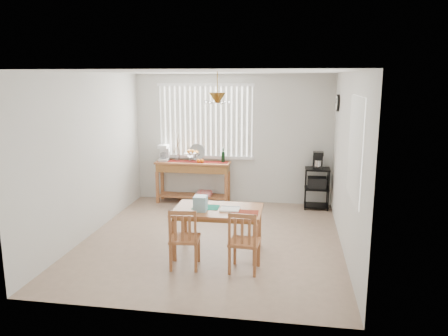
% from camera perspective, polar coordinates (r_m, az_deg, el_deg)
% --- Properties ---
extents(ground, '(4.00, 4.50, 0.01)m').
position_cam_1_polar(ground, '(7.02, -1.54, -9.34)').
color(ground, tan).
extents(room_shell, '(4.20, 4.70, 2.70)m').
position_cam_1_polar(room_shell, '(6.62, -1.57, 4.54)').
color(room_shell, silver).
rests_on(room_shell, ground).
extents(sideboard, '(1.51, 0.43, 0.85)m').
position_cam_1_polar(sideboard, '(8.89, -4.01, -0.52)').
color(sideboard, '#A16036').
rests_on(sideboard, ground).
extents(sideboard_items, '(1.44, 0.36, 0.65)m').
position_cam_1_polar(sideboard_items, '(8.90, -5.69, 1.73)').
color(sideboard_items, maroon).
rests_on(sideboard_items, sideboard).
extents(wire_cart, '(0.47, 0.38, 0.80)m').
position_cam_1_polar(wire_cart, '(8.69, 12.03, -2.10)').
color(wire_cart, black).
rests_on(wire_cart, ground).
extents(cart_items, '(0.19, 0.23, 0.33)m').
position_cam_1_polar(cart_items, '(8.60, 12.16, 0.95)').
color(cart_items, black).
rests_on(cart_items, wire_cart).
extents(dining_table, '(1.26, 0.82, 0.67)m').
position_cam_1_polar(dining_table, '(6.31, -0.83, -6.01)').
color(dining_table, '#A16036').
rests_on(dining_table, ground).
extents(table_items, '(0.96, 0.45, 0.22)m').
position_cam_1_polar(table_items, '(6.18, -2.12, -4.86)').
color(table_items, '#167C62').
rests_on(table_items, dining_table).
extents(chair_left, '(0.43, 0.43, 0.84)m').
position_cam_1_polar(chair_left, '(5.92, -5.20, -9.17)').
color(chair_left, '#A16036').
rests_on(chair_left, ground).
extents(chair_right, '(0.42, 0.42, 0.84)m').
position_cam_1_polar(chair_right, '(5.78, 2.64, -9.65)').
color(chair_right, '#A16036').
rests_on(chair_right, ground).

